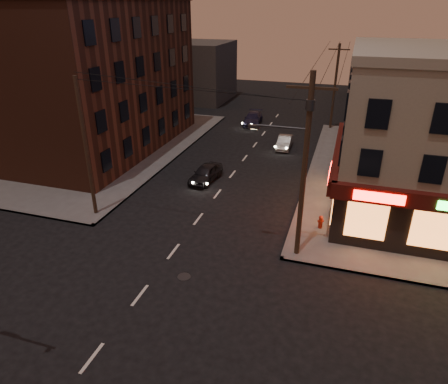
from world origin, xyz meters
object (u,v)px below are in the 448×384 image
at_px(fire_hydrant, 321,221).
at_px(sedan_far, 253,119).
at_px(sedan_near, 206,173).
at_px(sedan_mid, 285,142).

bearing_deg(fire_hydrant, sedan_far, 113.83).
relative_size(sedan_near, fire_hydrant, 4.60).
xyz_separation_m(sedan_far, fire_hydrant, (9.84, -22.27, -0.05)).
relative_size(sedan_mid, sedan_far, 0.79).
height_order(sedan_near, fire_hydrant, sedan_near).
relative_size(sedan_near, sedan_far, 0.86).
bearing_deg(sedan_far, sedan_mid, -60.15).
height_order(sedan_near, sedan_far, sedan_near).
bearing_deg(sedan_near, sedan_mid, 71.54).
bearing_deg(sedan_near, fire_hydrant, -21.32).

